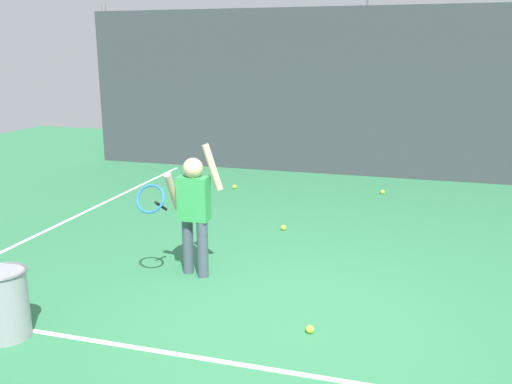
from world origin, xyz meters
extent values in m
plane|color=#2D7247|center=(0.00, 0.00, 0.00)|extent=(20.00, 20.00, 0.00)
cube|color=white|center=(0.00, -0.72, 0.00)|extent=(9.00, 0.05, 0.00)
cube|color=white|center=(-3.49, 1.00, 0.00)|extent=(0.05, 9.00, 0.00)
cube|color=#383D42|center=(0.00, 5.83, 1.47)|extent=(10.50, 0.08, 2.95)
cylinder|color=slate|center=(-5.10, 5.89, 1.55)|extent=(0.09, 0.09, 3.10)
cylinder|color=slate|center=(0.00, 5.89, 1.55)|extent=(0.09, 0.09, 3.10)
cylinder|color=#3F4C59|center=(-1.23, 0.77, 0.29)|extent=(0.11, 0.11, 0.58)
cylinder|color=#3F4C59|center=(-1.05, 0.71, 0.29)|extent=(0.11, 0.11, 0.58)
cube|color=green|center=(-1.14, 0.74, 0.80)|extent=(0.30, 0.18, 0.44)
sphere|color=tan|center=(-1.14, 0.74, 1.10)|extent=(0.20, 0.20, 0.20)
cylinder|color=tan|center=(-0.95, 0.76, 1.12)|extent=(0.21, 0.07, 0.46)
cylinder|color=tan|center=(-1.33, 0.68, 0.87)|extent=(0.07, 0.29, 0.43)
cylinder|color=black|center=(-1.41, 0.55, 0.75)|extent=(0.03, 0.24, 0.15)
torus|color=#2666B2|center=(-1.40, 0.33, 0.88)|extent=(0.29, 0.17, 0.26)
cylinder|color=gray|center=(-2.10, -0.84, 0.28)|extent=(0.36, 0.36, 0.55)
torus|color=#595B60|center=(-2.10, -0.84, 0.55)|extent=(0.38, 0.38, 0.02)
sphere|color=#CCE033|center=(-0.62, 2.37, 0.03)|extent=(0.07, 0.07, 0.07)
sphere|color=#CCE033|center=(-1.89, 4.24, 0.03)|extent=(0.07, 0.07, 0.07)
sphere|color=#CCE033|center=(0.20, -0.12, 0.03)|extent=(0.07, 0.07, 0.07)
sphere|color=#CCE033|center=(0.47, 4.58, 0.03)|extent=(0.07, 0.07, 0.07)
camera|label=1|loc=(0.91, -4.09, 2.21)|focal=38.60mm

